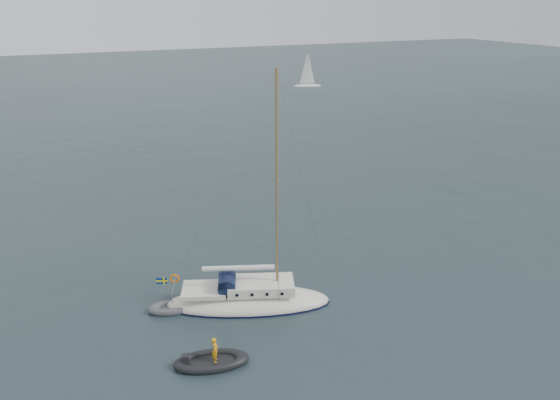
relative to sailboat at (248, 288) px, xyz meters
name	(u,v)px	position (x,y,z in m)	size (l,w,h in m)	color
ground	(293,271)	(3.87, 2.53, -0.99)	(300.00, 300.00, 0.00)	black
sailboat	(248,288)	(0.00, 0.00, 0.00)	(9.23, 2.77, 13.14)	white
dinghy	(175,307)	(-3.77, 1.12, -0.82)	(2.78, 1.26, 0.40)	#55555B
rib	(211,361)	(-3.40, -4.09, -0.78)	(3.44, 1.57, 1.40)	black
distant_yacht_b	(307,70)	(37.98, 67.14, 1.99)	(5.28, 2.81, 6.99)	silver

